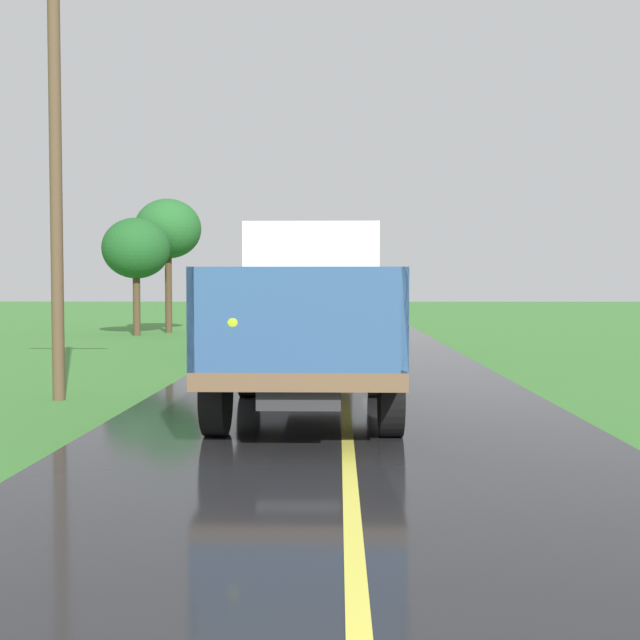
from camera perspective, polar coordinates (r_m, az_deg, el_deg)
banana_truck_near at (r=11.76m, az=-0.73°, el=0.46°), size 2.38×5.82×2.80m
banana_truck_far at (r=22.84m, az=-0.67°, el=1.40°), size 2.38×5.81×2.80m
utility_pole_roadside at (r=13.77m, az=-18.74°, el=12.11°), size 2.34×0.20×7.76m
roadside_tree_near_left at (r=30.93m, az=-13.27°, el=5.08°), size 2.59×2.59×4.53m
roadside_tree_mid_right at (r=32.69m, az=-11.03°, el=6.49°), size 2.70×2.70×5.47m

